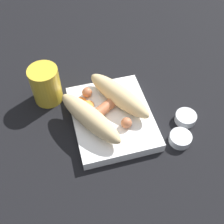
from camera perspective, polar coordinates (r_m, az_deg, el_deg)
The scene contains 8 objects.
ground_plane at distance 0.73m, azimuth 0.00°, elevation -1.84°, with size 3.00×3.00×0.00m, color black.
food_tray at distance 0.72m, azimuth 0.00°, elevation -1.18°, with size 0.24×0.20×0.03m.
bread_roll at distance 0.69m, azimuth -1.47°, elevation 1.21°, with size 0.25×0.23×0.05m.
sausage at distance 0.70m, azimuth -1.24°, elevation 1.03°, with size 0.15×0.13×0.03m.
pickled_veggies at distance 0.73m, azimuth -5.64°, elevation 1.35°, with size 0.07×0.06×0.00m.
condiment_cup_near at distance 0.71m, azimuth 13.68°, elevation -5.31°, with size 0.05×0.05×0.02m.
condiment_cup_far at distance 0.75m, azimuth 14.69°, elevation -1.21°, with size 0.05×0.05×0.02m.
drink_glass at distance 0.76m, azimuth -13.30°, elevation 5.39°, with size 0.08×0.08×0.10m.
Camera 1 is at (-0.41, 0.11, 0.59)m, focal length 45.00 mm.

